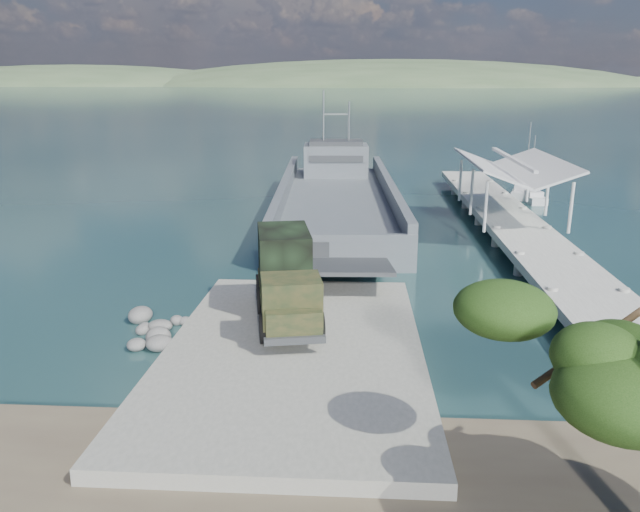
# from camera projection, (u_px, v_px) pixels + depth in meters

# --- Properties ---
(ground) EXTENTS (1400.00, 1400.00, 0.00)m
(ground) POSITION_uv_depth(u_px,v_px,m) (297.00, 345.00, 25.72)
(ground) COLOR #1B3C41
(ground) RESTS_ON ground
(boat_ramp) EXTENTS (10.00, 18.00, 0.50)m
(boat_ramp) POSITION_uv_depth(u_px,v_px,m) (295.00, 350.00, 24.69)
(boat_ramp) COLOR gray
(boat_ramp) RESTS_ON ground
(shoreline_rocks) EXTENTS (3.20, 5.60, 0.90)m
(shoreline_rocks) POSITION_uv_depth(u_px,v_px,m) (153.00, 337.00, 26.55)
(shoreline_rocks) COLOR #575755
(shoreline_rocks) RESTS_ON ground
(distant_headlands) EXTENTS (1000.00, 240.00, 48.00)m
(distant_headlands) POSITION_uv_depth(u_px,v_px,m) (411.00, 85.00, 559.24)
(distant_headlands) COLOR #3B5233
(distant_headlands) RESTS_ON ground
(pier) EXTENTS (6.40, 44.00, 6.10)m
(pier) POSITION_uv_depth(u_px,v_px,m) (512.00, 213.00, 42.52)
(pier) COLOR #A2A098
(pier) RESTS_ON ground
(landing_craft) EXTENTS (9.89, 34.33, 10.10)m
(landing_craft) POSITION_uv_depth(u_px,v_px,m) (337.00, 206.00, 48.54)
(landing_craft) COLOR #4F585D
(landing_craft) RESTS_ON ground
(military_truck) EXTENTS (3.71, 8.00, 3.58)m
(military_truck) POSITION_uv_depth(u_px,v_px,m) (286.00, 278.00, 27.02)
(military_truck) COLOR black
(military_truck) RESTS_ON boat_ramp
(soldier) EXTENTS (0.82, 0.63, 1.99)m
(soldier) POSITION_uv_depth(u_px,v_px,m) (284.00, 312.00, 25.29)
(soldier) COLOR black
(soldier) RESTS_ON boat_ramp
(sailboat_near) EXTENTS (1.93, 4.94, 5.86)m
(sailboat_near) POSITION_uv_depth(u_px,v_px,m) (530.00, 197.00, 54.74)
(sailboat_near) COLOR silver
(sailboat_near) RESTS_ON ground
(sailboat_far) EXTENTS (3.59, 5.79, 6.80)m
(sailboat_far) POSITION_uv_depth(u_px,v_px,m) (524.00, 192.00, 56.78)
(sailboat_far) COLOR silver
(sailboat_far) RESTS_ON ground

